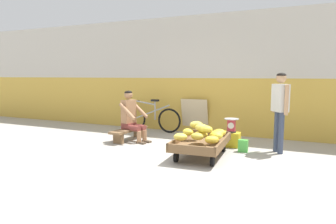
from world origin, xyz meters
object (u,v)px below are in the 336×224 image
(weighing_scale, at_px, (231,125))
(banana_cart, at_px, (201,144))
(bicycle_near_left, at_px, (152,118))
(sign_board, at_px, (195,116))
(shopping_bag, at_px, (243,146))
(low_bench, at_px, (129,132))
(plastic_crate, at_px, (231,139))
(vendor_seated, at_px, (131,116))
(customer_adult, at_px, (280,104))

(weighing_scale, bearing_deg, banana_cart, -108.07)
(bicycle_near_left, bearing_deg, sign_board, 14.52)
(banana_cart, height_order, shopping_bag, banana_cart)
(banana_cart, relative_size, sign_board, 1.69)
(low_bench, relative_size, plastic_crate, 3.12)
(shopping_bag, bearing_deg, vendor_seated, -179.13)
(low_bench, xyz_separation_m, customer_adult, (3.21, 0.24, 0.75))
(low_bench, height_order, sign_board, sign_board)
(banana_cart, distance_m, customer_adult, 1.69)
(vendor_seated, relative_size, shopping_bag, 4.75)
(bicycle_near_left, bearing_deg, banana_cart, -42.64)
(vendor_seated, bearing_deg, plastic_crate, 9.98)
(weighing_scale, distance_m, customer_adult, 1.07)
(banana_cart, bearing_deg, customer_adult, 34.70)
(banana_cart, relative_size, vendor_seated, 1.31)
(shopping_bag, bearing_deg, plastic_crate, 132.19)
(sign_board, distance_m, shopping_bag, 2.12)
(plastic_crate, bearing_deg, banana_cart, -108.05)
(low_bench, bearing_deg, shopping_bag, 0.38)
(low_bench, relative_size, sign_board, 1.27)
(low_bench, bearing_deg, bicycle_near_left, 91.50)
(banana_cart, xyz_separation_m, plastic_crate, (0.33, 1.00, -0.09))
(shopping_bag, bearing_deg, weighing_scale, 132.28)
(plastic_crate, height_order, bicycle_near_left, bicycle_near_left)
(weighing_scale, xyz_separation_m, customer_adult, (0.94, -0.12, 0.50))
(low_bench, distance_m, weighing_scale, 2.31)
(banana_cart, bearing_deg, plastic_crate, 71.95)
(vendor_seated, xyz_separation_m, customer_adult, (3.12, 0.26, 0.38))
(bicycle_near_left, relative_size, shopping_bag, 6.92)
(plastic_crate, bearing_deg, bicycle_near_left, 160.37)
(banana_cart, height_order, bicycle_near_left, bicycle_near_left)
(plastic_crate, height_order, sign_board, sign_board)
(weighing_scale, relative_size, bicycle_near_left, 0.18)
(low_bench, relative_size, bicycle_near_left, 0.68)
(weighing_scale, bearing_deg, sign_board, 137.14)
(bicycle_near_left, bearing_deg, plastic_crate, -19.63)
(weighing_scale, distance_m, shopping_bag, 0.57)
(low_bench, distance_m, shopping_bag, 2.58)
(low_bench, height_order, bicycle_near_left, bicycle_near_left)
(low_bench, height_order, customer_adult, customer_adult)
(vendor_seated, xyz_separation_m, sign_board, (0.99, 1.49, -0.13))
(banana_cart, bearing_deg, sign_board, 112.43)
(customer_adult, height_order, shopping_bag, customer_adult)
(bicycle_near_left, distance_m, sign_board, 1.15)
(banana_cart, bearing_deg, low_bench, 161.92)
(vendor_seated, xyz_separation_m, shopping_bag, (2.50, 0.04, -0.45))
(plastic_crate, distance_m, bicycle_near_left, 2.45)
(plastic_crate, xyz_separation_m, weighing_scale, (0.00, -0.00, 0.30))
(plastic_crate, xyz_separation_m, sign_board, (-1.19, 1.11, 0.29))
(plastic_crate, distance_m, weighing_scale, 0.30)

